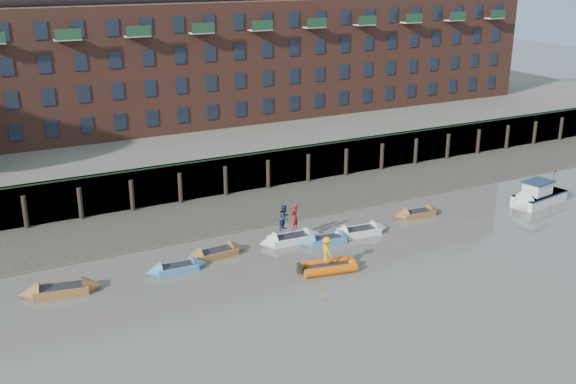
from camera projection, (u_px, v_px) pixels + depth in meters
ground at (400, 299)px, 39.80m from camera, size 220.00×220.00×0.00m
foreshore at (267, 206)px, 54.87m from camera, size 110.00×8.00×0.50m
mud_band at (286, 219)px, 52.03m from camera, size 110.00×1.60×0.10m
river_wall at (244, 173)px, 58.02m from camera, size 110.00×1.23×3.30m
bank_terrace at (190, 138)px, 69.42m from camera, size 110.00×28.00×3.20m
apartment_terrace at (181, 26)px, 66.59m from camera, size 80.60×15.56×20.98m
rowboat_0 at (62, 290)px, 40.32m from camera, size 5.07×2.29×1.42m
rowboat_1 at (177, 268)px, 43.30m from camera, size 4.16×1.42×1.19m
rowboat_2 at (216, 253)px, 45.41m from camera, size 4.59×1.63×1.31m
rowboat_3 at (291, 239)px, 47.70m from camera, size 4.92×1.71×1.40m
rowboat_4 at (326, 240)px, 47.66m from camera, size 4.29×1.70×1.21m
rowboat_5 at (359, 231)px, 49.03m from camera, size 4.78×1.84×1.35m
rowboat_6 at (417, 213)px, 52.58m from camera, size 4.31×1.57×1.23m
rib_tender at (330, 266)px, 43.35m from camera, size 3.90×2.39×0.66m
motor_launch at (532, 198)px, 54.57m from camera, size 6.48×3.05×2.57m
person_rower_a at (294, 216)px, 47.32m from camera, size 0.82×0.74×1.89m
person_rower_b at (284, 217)px, 47.22m from camera, size 1.13×1.07×1.84m
person_rib_crew at (327, 250)px, 42.87m from camera, size 0.72×1.16×1.73m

